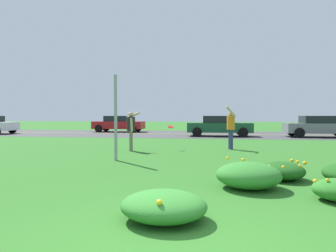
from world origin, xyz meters
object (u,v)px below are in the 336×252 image
Objects in this scene: person_catcher_orange_shirt at (231,126)px; car_red_center_left at (119,124)px; sign_post_near_path at (116,118)px; car_dark_green_center_right at (219,126)px; frisbee_red at (171,127)px; person_thrower_dark_shirt at (131,128)px; car_gray_rightmost at (319,126)px.

person_catcher_orange_shirt reaches higher than car_red_center_left.
sign_post_near_path reaches higher than person_catcher_orange_shirt.
person_catcher_orange_shirt is 0.41× the size of car_dark_green_center_right.
person_thrower_dark_shirt is at bearing -153.34° from frisbee_red.
car_gray_rightmost is (8.98, 8.61, -0.23)m from frisbee_red.
person_catcher_orange_shirt is at bearing 43.71° from sign_post_near_path.
frisbee_red is at bearing -104.85° from car_dark_green_center_right.
sign_post_near_path is at bearing -85.33° from person_thrower_dark_shirt.
frisbee_red is (1.53, 0.77, 0.01)m from person_thrower_dark_shirt.
person_catcher_orange_shirt is at bearing 9.51° from frisbee_red.
car_red_center_left is at bearing 126.37° from person_catcher_orange_shirt.
sign_post_near_path is 0.61× the size of car_dark_green_center_right.
sign_post_near_path is 15.75m from car_gray_rightmost.
car_gray_rightmost is at bearing 51.86° from person_catcher_orange_shirt.
car_red_center_left is 9.81m from car_dark_green_center_right.
person_catcher_orange_shirt is at bearing -53.63° from car_red_center_left.
sign_post_near_path is 1.48× the size of person_catcher_orange_shirt.
car_dark_green_center_right is at bearing 73.11° from sign_post_near_path.
car_dark_green_center_right reaches higher than frisbee_red.
person_thrower_dark_shirt is at bearing -112.13° from car_dark_green_center_right.
person_thrower_dark_shirt is 0.36× the size of car_dark_green_center_right.
car_dark_green_center_right is 1.00× the size of car_gray_rightmost.
person_catcher_orange_shirt is at bearing 16.33° from person_thrower_dark_shirt.
frisbee_red is 0.06× the size of car_gray_rightmost.
sign_post_near_path is 10.53× the size of frisbee_red.
person_catcher_orange_shirt reaches higher than frisbee_red.
frisbee_red is at bearing -62.85° from car_red_center_left.
person_thrower_dark_shirt reaches higher than car_gray_rightmost.
frisbee_red is 0.06× the size of car_dark_green_center_right.
person_thrower_dark_shirt is at bearing -138.25° from car_gray_rightmost.
person_thrower_dark_shirt is 1.71m from frisbee_red.
person_thrower_dark_shirt is 4.26m from person_catcher_orange_shirt.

